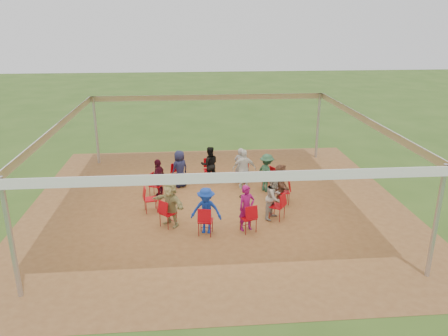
{
  "coord_description": "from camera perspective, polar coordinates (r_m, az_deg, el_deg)",
  "views": [
    {
      "loc": [
        -0.96,
        -14.13,
        6.21
      ],
      "look_at": [
        0.27,
        0.3,
        1.22
      ],
      "focal_mm": 35.0,
      "sensor_mm": 36.0,
      "label": 1
    }
  ],
  "objects": [
    {
      "name": "chair_0",
      "position": [
        15.44,
        7.75,
        -3.08
      ],
      "size": [
        0.47,
        0.45,
        0.9
      ],
      "primitive_type": null,
      "rotation": [
        0.0,
        0.0,
        1.49
      ],
      "color": "#B3040D",
      "rests_on": "ground"
    },
    {
      "name": "person_seated_6",
      "position": [
        13.73,
        -7.01,
        -4.65
      ],
      "size": [
        1.3,
        1.31,
        1.45
      ],
      "primitive_type": "imported",
      "rotation": [
        0.0,
        0.0,
        -0.79
      ],
      "color": "tan",
      "rests_on": "ground"
    },
    {
      "name": "chair_5",
      "position": [
        16.07,
        -8.86,
        -2.24
      ],
      "size": [
        0.56,
        0.55,
        0.9
      ],
      "primitive_type": null,
      "rotation": [
        0.0,
        0.0,
        -1.93
      ],
      "color": "#B3040D",
      "rests_on": "ground"
    },
    {
      "name": "chair_6",
      "position": [
        14.87,
        -9.56,
        -4.06
      ],
      "size": [
        0.52,
        0.5,
        0.9
      ],
      "primitive_type": null,
      "rotation": [
        0.0,
        0.0,
        -1.36
      ],
      "color": "#B3040D",
      "rests_on": "ground"
    },
    {
      "name": "chair_3",
      "position": [
        17.44,
        -1.94,
        -0.29
      ],
      "size": [
        0.45,
        0.47,
        0.9
      ],
      "primitive_type": null,
      "rotation": [
        0.0,
        0.0,
        -3.08
      ],
      "color": "#B3040D",
      "rests_on": "ground"
    },
    {
      "name": "chair_4",
      "position": [
        17.0,
        -5.99,
        -0.9
      ],
      "size": [
        0.6,
        0.6,
        0.9
      ],
      "primitive_type": null,
      "rotation": [
        0.0,
        0.0,
        -2.5
      ],
      "color": "#B3040D",
      "rests_on": "ground"
    },
    {
      "name": "person_seated_8",
      "position": [
        13.36,
        2.97,
        -5.23
      ],
      "size": [
        0.62,
        0.51,
        1.45
      ],
      "primitive_type": "imported",
      "rotation": [
        0.0,
        0.0,
        0.35
      ],
      "color": "#850E57",
      "rests_on": "ground"
    },
    {
      "name": "person_seated_9",
      "position": [
        14.18,
        6.57,
        -3.85
      ],
      "size": [
        0.75,
        0.81,
        1.45
      ],
      "primitive_type": "imported",
      "rotation": [
        0.0,
        0.0,
        0.92
      ],
      "color": "#A39B91",
      "rests_on": "ground"
    },
    {
      "name": "chair_9",
      "position": [
        13.38,
        3.19,
        -6.52
      ],
      "size": [
        0.55,
        0.56,
        0.9
      ],
      "primitive_type": null,
      "rotation": [
        0.0,
        0.0,
        0.35
      ],
      "color": "#B3040D",
      "rests_on": "ground"
    },
    {
      "name": "person_seated_1",
      "position": [
        16.39,
        5.61,
        -0.62
      ],
      "size": [
        0.85,
        1.05,
        1.45
      ],
      "primitive_type": "imported",
      "rotation": [
        0.0,
        0.0,
        2.07
      ],
      "color": "#264F36",
      "rests_on": "ground"
    },
    {
      "name": "person_seated_4",
      "position": [
        16.82,
        -5.79,
        -0.1
      ],
      "size": [
        0.81,
        0.74,
        1.45
      ],
      "primitive_type": "imported",
      "rotation": [
        0.0,
        0.0,
        -2.5
      ],
      "color": "#1A1D3C",
      "rests_on": "ground"
    },
    {
      "name": "cable_coil",
      "position": [
        15.99,
        2.69,
        -3.78
      ],
      "size": [
        0.34,
        0.34,
        0.03
      ],
      "rotation": [
        0.0,
        0.0,
        -0.01
      ],
      "color": "black",
      "rests_on": "ground"
    },
    {
      "name": "chair_1",
      "position": [
        16.56,
        5.9,
        -1.46
      ],
      "size": [
        0.59,
        0.58,
        0.9
      ],
      "primitive_type": null,
      "rotation": [
        0.0,
        0.0,
        2.07
      ],
      "color": "#B3040D",
      "rests_on": "ground"
    },
    {
      "name": "chair_7",
      "position": [
        13.78,
        -7.33,
        -5.88
      ],
      "size": [
        0.61,
        0.61,
        0.9
      ],
      "primitive_type": null,
      "rotation": [
        0.0,
        0.0,
        -0.79
      ],
      "color": "#B3040D",
      "rests_on": "ground"
    },
    {
      "name": "chair_8",
      "position": [
        13.19,
        -2.42,
        -6.9
      ],
      "size": [
        0.51,
        0.52,
        0.9
      ],
      "primitive_type": null,
      "rotation": [
        0.0,
        0.0,
        -0.22
      ],
      "color": "#B3040D",
      "rests_on": "ground"
    },
    {
      "name": "dirt_patch",
      "position": [
        15.46,
        -0.9,
        -4.66
      ],
      "size": [
        13.0,
        13.0,
        0.0
      ],
      "primitive_type": "plane",
      "color": "brown",
      "rests_on": "ground"
    },
    {
      "name": "person_seated_2",
      "position": [
        17.08,
        2.2,
        0.29
      ],
      "size": [
        0.63,
        0.56,
        1.45
      ],
      "primitive_type": "imported",
      "rotation": [
        0.0,
        0.0,
        2.64
      ],
      "color": "gray",
      "rests_on": "ground"
    },
    {
      "name": "person_seated_5",
      "position": [
        15.92,
        -8.52,
        -1.34
      ],
      "size": [
        0.71,
        0.95,
        1.45
      ],
      "primitive_type": "imported",
      "rotation": [
        0.0,
        0.0,
        -1.93
      ],
      "color": "#3A0917",
      "rests_on": "ground"
    },
    {
      "name": "ground",
      "position": [
        15.46,
        -0.9,
        -4.68
      ],
      "size": [
        80.0,
        80.0,
        0.0
      ],
      "primitive_type": "plane",
      "color": "#34531A",
      "rests_on": "ground"
    },
    {
      "name": "chair_10",
      "position": [
        14.25,
        6.96,
        -4.99
      ],
      "size": [
        0.6,
        0.6,
        0.9
      ],
      "primitive_type": null,
      "rotation": [
        0.0,
        0.0,
        0.92
      ],
      "color": "#B3040D",
      "rests_on": "ground"
    },
    {
      "name": "tent",
      "position": [
        14.67,
        -0.95,
        3.84
      ],
      "size": [
        10.33,
        10.33,
        3.0
      ],
      "color": "#B2B2B7",
      "rests_on": "ground"
    },
    {
      "name": "person_seated_3",
      "position": [
        17.24,
        -1.9,
        0.47
      ],
      "size": [
        0.73,
        0.45,
        1.45
      ],
      "primitive_type": "imported",
      "rotation": [
        0.0,
        0.0,
        -3.08
      ],
      "color": "black",
      "rests_on": "ground"
    },
    {
      "name": "chair_2",
      "position": [
        17.28,
        2.34,
        -0.48
      ],
      "size": [
        0.58,
        0.59,
        0.9
      ],
      "primitive_type": null,
      "rotation": [
        0.0,
        0.0,
        2.64
      ],
      "color": "#B3040D",
      "rests_on": "ground"
    },
    {
      "name": "laptop",
      "position": [
        15.32,
        6.74,
        -2.29
      ],
      "size": [
        0.27,
        0.33,
        0.22
      ],
      "rotation": [
        0.0,
        0.0,
        1.49
      ],
      "color": "#B7B7BC",
      "rests_on": "ground"
    },
    {
      "name": "person_seated_7",
      "position": [
        13.18,
        -2.35,
        -5.57
      ],
      "size": [
        1.02,
        0.66,
        1.45
      ],
      "primitive_type": "imported",
      "rotation": [
        0.0,
        0.0,
        -0.22
      ],
      "color": "#12339C",
      "rests_on": "ground"
    },
    {
      "name": "standing_person",
      "position": [
        16.61,
        2.66,
        -0.13
      ],
      "size": [
        0.92,
        0.52,
        1.53
      ],
      "primitive_type": "imported",
      "rotation": [
        0.0,
        0.0,
        3.08
      ],
      "color": "silver",
      "rests_on": "ground"
    },
    {
      "name": "person_seated_0",
      "position": [
        15.32,
        7.35,
        -2.11
      ],
      "size": [
        0.6,
        1.38,
        1.45
      ],
      "primitive_type": "imported",
      "rotation": [
        0.0,
        0.0,
        1.49
      ],
      "color": "brown",
      "rests_on": "ground"
    }
  ]
}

